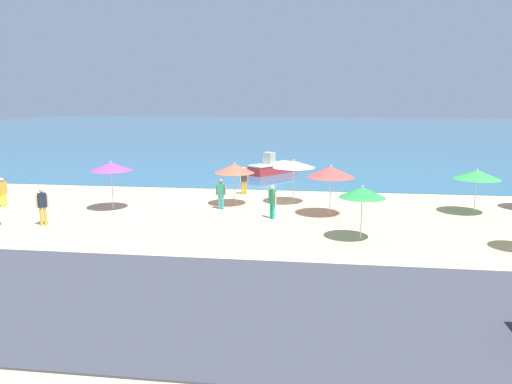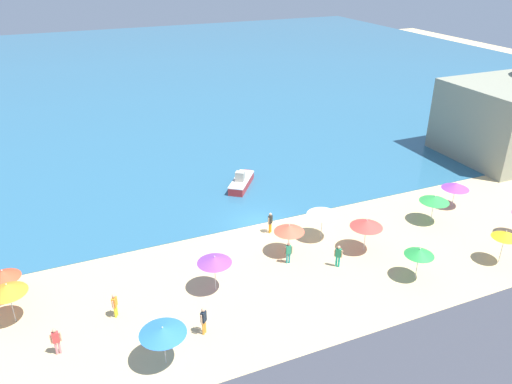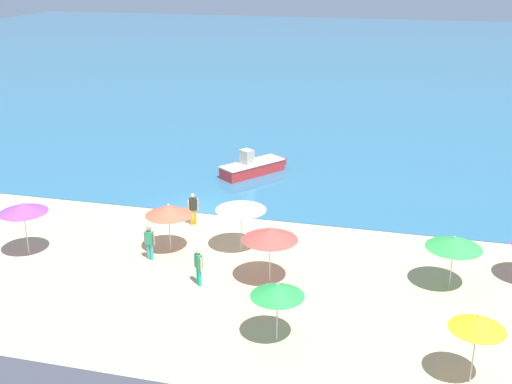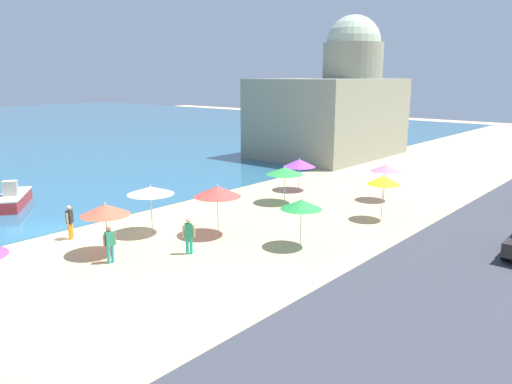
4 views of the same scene
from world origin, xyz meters
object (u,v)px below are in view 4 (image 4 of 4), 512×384
Objects in this scene: beach_umbrella_0 at (299,163)px; beach_umbrella_1 at (105,210)px; harbor_fortress at (337,105)px; beach_umbrella_5 at (285,171)px; skiff_nearshore at (13,199)px; beach_umbrella_8 at (217,191)px; bather_2 at (70,220)px; beach_umbrella_6 at (385,168)px; beach_umbrella_2 at (301,204)px; bather_4 at (189,234)px; beach_umbrella_4 at (383,180)px; bather_5 at (110,243)px; beach_umbrella_3 at (150,190)px.

beach_umbrella_1 is (-16.02, -1.03, 0.14)m from beach_umbrella_0.
harbor_fortress reaches higher than beach_umbrella_1.
beach_umbrella_5 is (12.54, -0.38, -0.02)m from beach_umbrella_1.
skiff_nearshore is at bearing 134.17° from beach_umbrella_5.
bather_2 is (-5.17, 5.00, -1.30)m from beach_umbrella_8.
beach_umbrella_6 is at bearing -14.10° from beach_umbrella_8.
beach_umbrella_2 is at bearing -55.08° from bather_2.
beach_umbrella_6 is at bearing -45.23° from skiff_nearshore.
beach_umbrella_8 reaches higher than bather_4.
beach_umbrella_8 reaches higher than beach_umbrella_4.
beach_umbrella_5 is at bearing -157.94° from beach_umbrella_0.
bather_4 is at bearing 141.61° from beach_umbrella_2.
beach_umbrella_8 is (-7.36, -1.43, 0.21)m from beach_umbrella_5.
beach_umbrella_2 is (-9.60, -7.03, 0.13)m from beach_umbrella_0.
beach_umbrella_8 is 1.57× the size of bather_5.
beach_umbrella_8 is at bearing -19.32° from beach_umbrella_1.
beach_umbrella_6 is at bearing 6.17° from beach_umbrella_2.
beach_umbrella_4 is at bearing -154.99° from beach_umbrella_6.
beach_umbrella_5 is 10.51m from bather_4.
beach_umbrella_5 reaches higher than bather_5.
bather_2 is 0.12× the size of harbor_fortress.
beach_umbrella_3 is at bearing -78.21° from skiff_nearshore.
bather_5 is at bearing -96.85° from skiff_nearshore.
beach_umbrella_0 is 0.88× the size of beach_umbrella_4.
harbor_fortress is at bearing 15.66° from bather_5.
beach_umbrella_1 is at bearing 160.68° from beach_umbrella_8.
bather_2 is (-17.19, 8.02, -1.15)m from beach_umbrella_6.
beach_umbrella_5 is (-3.48, -1.41, 0.12)m from beach_umbrella_0.
beach_umbrella_8 reaches higher than beach_umbrella_2.
bather_5 is at bearing -97.58° from bather_2.
beach_umbrella_0 is 0.97× the size of beach_umbrella_5.
bather_2 is at bearing 82.42° from bather_5.
bather_2 is at bearing -171.31° from harbor_fortress.
beach_umbrella_5 is 1.38× the size of bather_2.
bather_2 is at bearing 135.97° from beach_umbrella_8.
beach_umbrella_4 is 6.43m from beach_umbrella_5.
beach_umbrella_0 reaches higher than bather_2.
harbor_fortress reaches higher than bather_4.
beach_umbrella_1 is 33.22m from harbor_fortress.
beach_umbrella_6 is (14.02, -5.73, -0.13)m from beach_umbrella_3.
beach_umbrella_6 is 1.40× the size of bather_2.
beach_umbrella_3 is at bearing 172.23° from beach_umbrella_5.
beach_umbrella_3 is at bearing -35.82° from bather_2.
beach_umbrella_4 is at bearing -56.65° from skiff_nearshore.
beach_umbrella_4 is at bearing -20.57° from bather_4.
harbor_fortress is at bearing 20.20° from beach_umbrella_8.
beach_umbrella_8 is at bearing 147.61° from beach_umbrella_4.
beach_umbrella_6 is (4.18, 1.95, -0.14)m from beach_umbrella_4.
beach_umbrella_5 is 7.50m from beach_umbrella_8.
beach_umbrella_2 is 0.91× the size of beach_umbrella_8.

